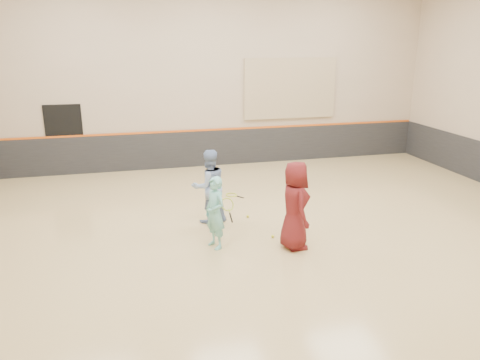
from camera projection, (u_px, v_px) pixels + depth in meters
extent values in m
cube|color=tan|center=(259.00, 238.00, 10.26)|extent=(15.00, 12.00, 0.20)
cube|color=#C0A88C|center=(207.00, 75.00, 14.93)|extent=(15.00, 0.02, 6.00)
cube|color=#C0A88C|center=(473.00, 181.00, 3.78)|extent=(15.00, 0.02, 6.00)
cube|color=#232326|center=(209.00, 148.00, 15.59)|extent=(14.90, 0.04, 1.20)
cube|color=#D85914|center=(209.00, 130.00, 15.40)|extent=(14.90, 0.03, 0.06)
cube|color=tan|center=(290.00, 88.00, 15.68)|extent=(3.20, 0.08, 2.00)
cube|color=black|center=(65.00, 140.00, 14.41)|extent=(1.10, 0.05, 2.20)
imported|color=#72C6BF|center=(215.00, 213.00, 9.39)|extent=(0.54, 0.64, 1.50)
imported|color=#859FCE|center=(209.00, 186.00, 10.72)|extent=(0.96, 0.83, 1.72)
imported|color=#5B1516|center=(295.00, 205.00, 9.35)|extent=(0.58, 0.89, 1.81)
sphere|color=yellow|center=(273.00, 236.00, 10.04)|extent=(0.07, 0.07, 0.07)
sphere|color=#CFF037|center=(307.00, 198.00, 9.21)|extent=(0.07, 0.07, 0.07)
sphere|color=yellow|center=(248.00, 216.00, 11.17)|extent=(0.07, 0.07, 0.07)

